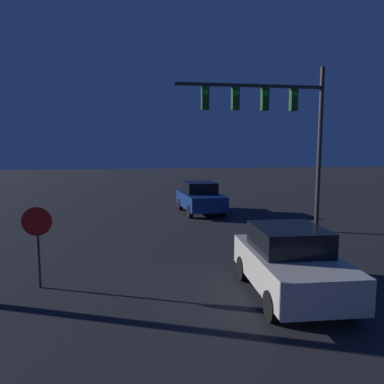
# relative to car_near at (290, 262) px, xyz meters

# --- Properties ---
(car_near) EXTENTS (2.09, 3.99, 1.68)m
(car_near) POSITION_rel_car_near_xyz_m (0.00, 0.00, 0.00)
(car_near) COLOR beige
(car_near) RESTS_ON ground_plane
(car_far) EXTENTS (2.18, 4.04, 1.68)m
(car_far) POSITION_rel_car_near_xyz_m (-0.08, 11.43, 0.00)
(car_far) COLOR navy
(car_far) RESTS_ON ground_plane
(traffic_signal_mast) EXTENTS (6.17, 0.30, 6.82)m
(traffic_signal_mast) POSITION_rel_car_near_xyz_m (2.10, 6.32, 3.95)
(traffic_signal_mast) COLOR #2D2D2D
(traffic_signal_mast) RESTS_ON ground_plane
(stop_sign) EXTENTS (0.74, 0.07, 2.11)m
(stop_sign) POSITION_rel_car_near_xyz_m (-6.14, 1.52, 0.64)
(stop_sign) COLOR #2D2D2D
(stop_sign) RESTS_ON ground_plane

